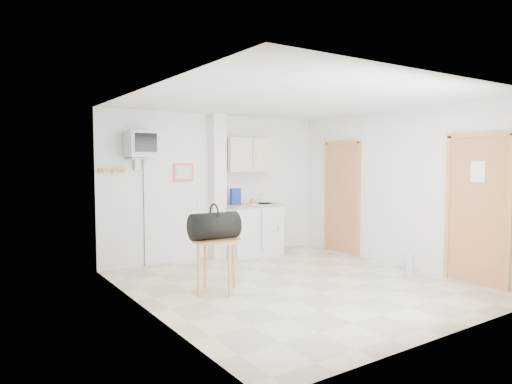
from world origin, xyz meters
TOP-DOWN VIEW (x-y plane):
  - ground at (0.00, 0.00)m, footprint 4.50×4.50m
  - room_envelope at (0.24, 0.09)m, footprint 4.24×4.54m
  - kitchenette at (0.57, 2.00)m, footprint 1.03×0.58m
  - crt_television at (-1.45, 2.02)m, footprint 0.44×0.45m
  - round_table at (-1.09, 0.29)m, footprint 0.63×0.63m
  - duffel_bag at (-1.13, 0.29)m, footprint 0.64×0.37m
  - water_bottle at (1.67, -0.57)m, footprint 0.13×0.13m

SIDE VIEW (x-z plane):
  - ground at x=0.00m, z-range 0.00..0.00m
  - water_bottle at x=1.67m, z-range -0.02..0.37m
  - round_table at x=-1.09m, z-range 0.26..0.95m
  - kitchenette at x=0.57m, z-range -0.25..1.85m
  - duffel_bag at x=-1.13m, z-range 0.64..1.10m
  - room_envelope at x=0.24m, z-range 0.26..2.81m
  - crt_television at x=-1.45m, z-range 0.86..3.01m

